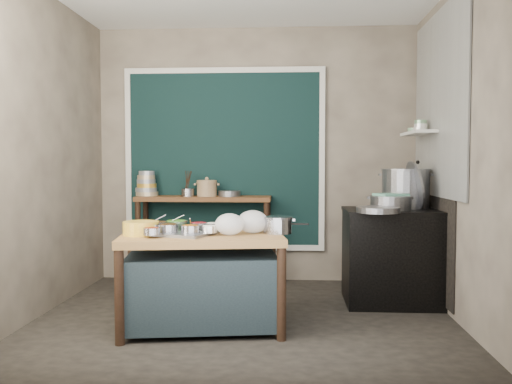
# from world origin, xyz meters

# --- Properties ---
(floor) EXTENTS (3.50, 3.00, 0.02)m
(floor) POSITION_xyz_m (0.00, 0.00, -0.01)
(floor) COLOR #2D2822
(floor) RESTS_ON ground
(back_wall) EXTENTS (3.50, 0.02, 2.80)m
(back_wall) POSITION_xyz_m (0.00, 1.51, 1.40)
(back_wall) COLOR gray
(back_wall) RESTS_ON floor
(left_wall) EXTENTS (0.02, 3.00, 2.80)m
(left_wall) POSITION_xyz_m (-1.76, 0.00, 1.40)
(left_wall) COLOR gray
(left_wall) RESTS_ON floor
(right_wall) EXTENTS (0.02, 3.00, 2.80)m
(right_wall) POSITION_xyz_m (1.76, 0.00, 1.40)
(right_wall) COLOR gray
(right_wall) RESTS_ON floor
(curtain_panel) EXTENTS (2.10, 0.02, 1.90)m
(curtain_panel) POSITION_xyz_m (-0.35, 1.47, 1.35)
(curtain_panel) COLOR black
(curtain_panel) RESTS_ON back_wall
(curtain_frame) EXTENTS (2.22, 0.03, 2.02)m
(curtain_frame) POSITION_xyz_m (-0.35, 1.46, 1.35)
(curtain_frame) COLOR beige
(curtain_frame) RESTS_ON back_wall
(tile_panel) EXTENTS (0.02, 1.70, 1.70)m
(tile_panel) POSITION_xyz_m (1.74, 0.55, 1.85)
(tile_panel) COLOR #B2B2AA
(tile_panel) RESTS_ON right_wall
(soot_patch) EXTENTS (0.01, 1.30, 1.30)m
(soot_patch) POSITION_xyz_m (1.74, 0.65, 0.70)
(soot_patch) COLOR black
(soot_patch) RESTS_ON right_wall
(wall_shelf) EXTENTS (0.22, 0.70, 0.03)m
(wall_shelf) POSITION_xyz_m (1.63, 0.85, 1.60)
(wall_shelf) COLOR beige
(wall_shelf) RESTS_ON right_wall
(prep_table) EXTENTS (1.34, 0.89, 0.75)m
(prep_table) POSITION_xyz_m (-0.31, -0.36, 0.38)
(prep_table) COLOR olive
(prep_table) RESTS_ON floor
(back_counter) EXTENTS (1.45, 0.40, 0.95)m
(back_counter) POSITION_xyz_m (-0.55, 1.28, 0.47)
(back_counter) COLOR #563318
(back_counter) RESTS_ON floor
(stove_block) EXTENTS (0.90, 0.68, 0.85)m
(stove_block) POSITION_xyz_m (1.35, 0.55, 0.42)
(stove_block) COLOR black
(stove_block) RESTS_ON floor
(stove_top) EXTENTS (0.92, 0.69, 0.03)m
(stove_top) POSITION_xyz_m (1.35, 0.55, 0.86)
(stove_top) COLOR black
(stove_top) RESTS_ON stove_block
(condiment_tray) EXTENTS (0.60, 0.51, 0.02)m
(condiment_tray) POSITION_xyz_m (-0.48, -0.38, 0.76)
(condiment_tray) COLOR gray
(condiment_tray) RESTS_ON prep_table
(condiment_bowls) EXTENTS (0.60, 0.48, 0.07)m
(condiment_bowls) POSITION_xyz_m (-0.51, -0.35, 0.80)
(condiment_bowls) COLOR gray
(condiment_bowls) RESTS_ON condiment_tray
(yellow_basin) EXTENTS (0.36, 0.36, 0.11)m
(yellow_basin) POSITION_xyz_m (-0.77, -0.42, 0.80)
(yellow_basin) COLOR yellow
(yellow_basin) RESTS_ON prep_table
(saucepan) EXTENTS (0.28, 0.28, 0.13)m
(saucepan) POSITION_xyz_m (0.28, -0.25, 0.82)
(saucepan) COLOR gray
(saucepan) RESTS_ON prep_table
(plastic_bag_a) EXTENTS (0.27, 0.24, 0.17)m
(plastic_bag_a) POSITION_xyz_m (-0.09, -0.39, 0.84)
(plastic_bag_a) COLOR white
(plastic_bag_a) RESTS_ON prep_table
(plastic_bag_b) EXTENTS (0.30, 0.28, 0.18)m
(plastic_bag_b) POSITION_xyz_m (0.08, -0.26, 0.84)
(plastic_bag_b) COLOR white
(plastic_bag_b) RESTS_ON prep_table
(bowl_stack) EXTENTS (0.24, 0.24, 0.27)m
(bowl_stack) POSITION_xyz_m (-1.18, 1.31, 1.07)
(bowl_stack) COLOR tan
(bowl_stack) RESTS_ON back_counter
(utensil_cup) EXTENTS (0.17, 0.17, 0.08)m
(utensil_cup) POSITION_xyz_m (-0.72, 1.24, 0.99)
(utensil_cup) COLOR gray
(utensil_cup) RESTS_ON back_counter
(ceramic_crock) EXTENTS (0.23, 0.23, 0.15)m
(ceramic_crock) POSITION_xyz_m (-0.51, 1.26, 1.03)
(ceramic_crock) COLOR #90754E
(ceramic_crock) RESTS_ON back_counter
(wide_bowl) EXTENTS (0.30, 0.30, 0.06)m
(wide_bowl) POSITION_xyz_m (-0.27, 1.28, 0.98)
(wide_bowl) COLOR gray
(wide_bowl) RESTS_ON back_counter
(stock_pot) EXTENTS (0.50, 0.50, 0.37)m
(stock_pot) POSITION_xyz_m (1.48, 0.71, 1.07)
(stock_pot) COLOR gray
(stock_pot) RESTS_ON stove_top
(pot_lid) EXTENTS (0.14, 0.46, 0.45)m
(pot_lid) POSITION_xyz_m (1.54, 0.57, 1.10)
(pot_lid) COLOR gray
(pot_lid) RESTS_ON stove_top
(steamer) EXTENTS (0.40, 0.40, 0.13)m
(steamer) POSITION_xyz_m (1.30, 0.49, 0.94)
(steamer) COLOR gray
(steamer) RESTS_ON stove_top
(green_cloth) EXTENTS (0.33, 0.30, 0.02)m
(green_cloth) POSITION_xyz_m (1.30, 0.49, 1.02)
(green_cloth) COLOR #61A581
(green_cloth) RESTS_ON steamer
(shallow_pan) EXTENTS (0.40, 0.40, 0.05)m
(shallow_pan) POSITION_xyz_m (1.14, 0.19, 0.90)
(shallow_pan) COLOR gray
(shallow_pan) RESTS_ON stove_top
(shelf_bowl_stack) EXTENTS (0.13, 0.13, 0.11)m
(shelf_bowl_stack) POSITION_xyz_m (1.63, 0.80, 1.66)
(shelf_bowl_stack) COLOR silver
(shelf_bowl_stack) RESTS_ON wall_shelf
(shelf_bowl_green) EXTENTS (0.16, 0.16, 0.05)m
(shelf_bowl_green) POSITION_xyz_m (1.63, 1.04, 1.64)
(shelf_bowl_green) COLOR gray
(shelf_bowl_green) RESTS_ON wall_shelf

